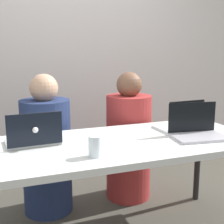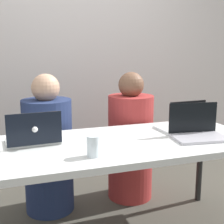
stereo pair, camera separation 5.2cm
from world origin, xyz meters
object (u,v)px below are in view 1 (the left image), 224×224
laptop_back_left (33,138)px  water_glass_left (95,148)px  laptop_back_right (180,124)px  person_on_left (47,152)px  person_on_right (129,143)px  laptop_front_right (197,130)px

laptop_back_left → water_glass_left: laptop_back_left is taller
laptop_back_right → water_glass_left: (-0.75, -0.32, 0.00)m
laptop_back_right → water_glass_left: laptop_back_right is taller
person_on_left → laptop_back_right: bearing=136.7°
person_on_right → laptop_back_left: size_ratio=3.31×
person_on_left → laptop_back_left: (-0.15, -0.50, 0.27)m
person_on_right → laptop_back_right: (0.18, -0.52, 0.28)m
person_on_left → laptop_front_right: size_ratio=2.99×
laptop_back_left → water_glass_left: bearing=127.9°
person_on_left → laptop_back_left: bearing=60.2°
person_on_right → laptop_back_right: size_ratio=3.76×
person_on_left → person_on_right: (0.72, 0.00, -0.00)m
laptop_back_right → laptop_back_left: bearing=-3.3°
laptop_front_right → laptop_back_right: laptop_back_right is taller
laptop_front_right → water_glass_left: (-0.76, -0.13, 0.00)m
person_on_right → laptop_back_left: 1.04m
laptop_front_right → laptop_back_right: size_ratio=1.26×
person_on_left → person_on_right: bearing=166.8°
laptop_front_right → laptop_back_right: (-0.01, 0.19, 0.00)m
water_glass_left → person_on_left: bearing=99.7°
laptop_front_right → laptop_back_right: 0.19m
person_on_right → laptop_front_right: 0.78m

